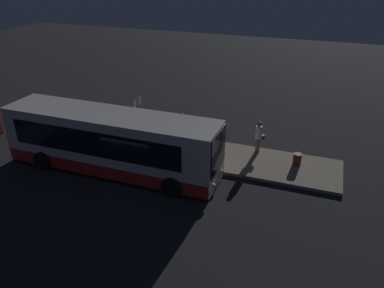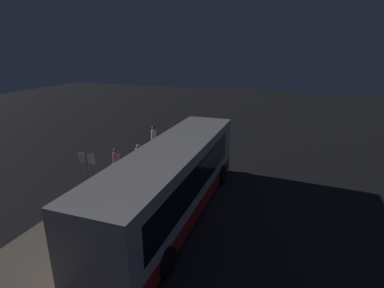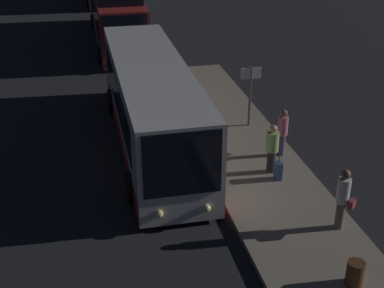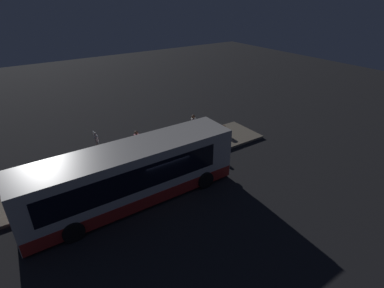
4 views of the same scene
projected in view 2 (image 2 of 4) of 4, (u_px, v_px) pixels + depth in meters
The scene contains 9 objects.
ground at pixel (188, 199), 14.78m from camera, with size 80.00×80.00×0.00m, color #232326.
platform at pixel (129, 187), 15.81m from camera, with size 20.00×3.44×0.17m.
bus_lead at pixel (172, 182), 12.93m from camera, with size 11.61×2.80×3.19m.
passenger_boarding at pixel (139, 157), 17.23m from camera, with size 0.52×0.52×1.73m.
passenger_waiting at pixel (154, 138), 20.61m from camera, with size 0.62×0.59×1.86m.
passenger_with_bags at pixel (116, 162), 16.47m from camera, with size 0.59×0.44×1.75m.
suitcase at pixel (143, 164), 17.92m from camera, with size 0.33×0.19×0.85m.
sign_post at pixel (88, 170), 13.71m from camera, with size 0.10×0.83×2.47m.
trash_bin at pixel (177, 139), 22.64m from camera, with size 0.44×0.44×0.65m.
Camera 2 is at (-12.40, -4.58, 7.17)m, focal length 28.00 mm.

